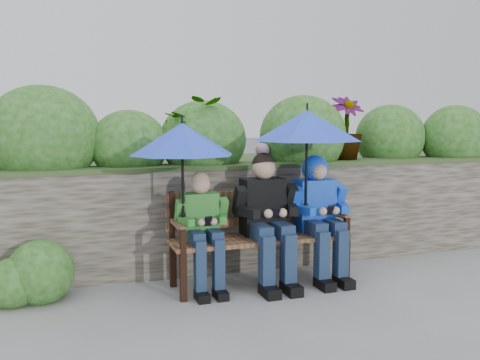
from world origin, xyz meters
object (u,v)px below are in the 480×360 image
object	(u,v)px
boy_left	(203,225)
umbrella_left	(182,139)
park_bench	(258,230)
boy_right	(319,207)
boy_middle	(267,214)
umbrella_right	(307,125)

from	to	relation	value
boy_left	umbrella_left	distance (m)	0.75
park_bench	boy_right	world-z (taller)	boy_right
boy_right	boy_middle	bearing A→B (deg)	-178.15
boy_right	boy_left	bearing A→B (deg)	-179.92
boy_middle	boy_right	distance (m)	0.52
park_bench	boy_left	xyz separation A→B (m)	(-0.52, -0.06, 0.10)
boy_middle	boy_right	xyz separation A→B (m)	(0.52, 0.02, 0.03)
boy_left	umbrella_right	world-z (taller)	umbrella_right
park_bench	boy_middle	xyz separation A→B (m)	(0.06, -0.08, 0.16)
boy_middle	umbrella_right	bearing A→B (deg)	-0.79
umbrella_left	umbrella_right	xyz separation A→B (m)	(1.13, -0.00, 0.10)
boy_left	boy_right	distance (m)	1.10
boy_right	umbrella_right	xyz separation A→B (m)	(-0.15, -0.02, 0.74)
boy_left	boy_middle	xyz separation A→B (m)	(0.58, -0.02, 0.06)
park_bench	boy_middle	size ratio (longest dim) A/B	1.36
boy_left	boy_middle	bearing A→B (deg)	-1.51
boy_left	umbrella_right	size ratio (longest dim) A/B	1.04
boy_middle	boy_left	bearing A→B (deg)	178.49
boy_middle	park_bench	bearing A→B (deg)	125.49
umbrella_left	boy_right	bearing A→B (deg)	0.94
boy_right	umbrella_left	world-z (taller)	umbrella_left
park_bench	boy_middle	bearing A→B (deg)	-54.51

